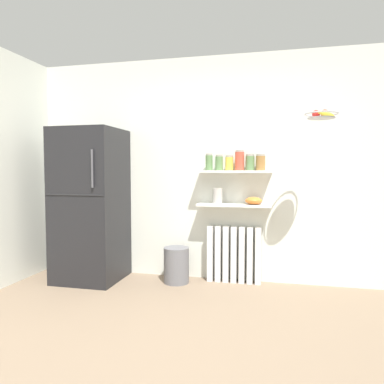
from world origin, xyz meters
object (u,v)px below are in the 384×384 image
(storage_jar_2, at_px, (229,163))
(storage_jar_5, at_px, (261,162))
(vase, at_px, (218,196))
(storage_jar_3, at_px, (240,160))
(radiator, at_px, (234,254))
(storage_jar_0, at_px, (209,162))
(shelf_bowl, at_px, (254,201))
(storage_jar_4, at_px, (250,163))
(trash_bin, at_px, (176,265))
(refrigerator, at_px, (91,205))
(hanging_fruit_basket, at_px, (322,115))
(storage_jar_1, at_px, (219,163))

(storage_jar_2, xyz_separation_m, storage_jar_5, (0.35, 0.00, 0.01))
(vase, bearing_deg, storage_jar_5, 0.00)
(storage_jar_3, xyz_separation_m, storage_jar_5, (0.23, 0.00, -0.02))
(storage_jar_3, distance_m, storage_jar_5, 0.23)
(radiator, bearing_deg, storage_jar_5, -5.93)
(storage_jar_0, relative_size, storage_jar_2, 1.13)
(storage_jar_2, bearing_deg, shelf_bowl, 0.00)
(storage_jar_4, height_order, storage_jar_5, storage_jar_5)
(storage_jar_5, relative_size, trash_bin, 0.44)
(storage_jar_3, relative_size, storage_jar_5, 1.26)
(radiator, xyz_separation_m, storage_jar_3, (0.06, -0.03, 1.07))
(refrigerator, relative_size, storage_jar_4, 9.87)
(storage_jar_3, distance_m, vase, 0.47)
(shelf_bowl, bearing_deg, storage_jar_5, 0.00)
(storage_jar_3, bearing_deg, vase, 180.00)
(radiator, relative_size, trash_bin, 1.58)
(storage_jar_4, bearing_deg, storage_jar_2, 180.00)
(storage_jar_3, xyz_separation_m, vase, (-0.25, 0.00, -0.40))
(vase, xyz_separation_m, hanging_fruit_basket, (1.06, -0.42, 0.82))
(storage_jar_1, bearing_deg, storage_jar_0, -180.00)
(radiator, height_order, trash_bin, radiator)
(trash_bin, height_order, hanging_fruit_basket, hanging_fruit_basket)
(storage_jar_1, bearing_deg, hanging_fruit_basket, -22.10)
(refrigerator, xyz_separation_m, vase, (1.46, 0.24, 0.11))
(storage_jar_2, distance_m, trash_bin, 1.31)
(radiator, distance_m, shelf_bowl, 0.66)
(vase, bearing_deg, storage_jar_4, 0.00)
(hanging_fruit_basket, bearing_deg, storage_jar_2, 155.46)
(storage_jar_0, bearing_deg, radiator, 5.93)
(storage_jar_3, xyz_separation_m, hanging_fruit_basket, (0.81, -0.42, 0.42))
(refrigerator, distance_m, shelf_bowl, 1.88)
(vase, distance_m, hanging_fruit_basket, 1.40)
(trash_bin, bearing_deg, storage_jar_0, 22.39)
(refrigerator, height_order, vase, refrigerator)
(storage_jar_3, relative_size, trash_bin, 0.56)
(storage_jar_0, bearing_deg, storage_jar_1, 0.00)
(storage_jar_5, bearing_deg, storage_jar_3, 180.00)
(storage_jar_1, xyz_separation_m, hanging_fruit_basket, (1.04, -0.42, 0.44))
(refrigerator, relative_size, storage_jar_0, 9.23)
(storage_jar_0, height_order, hanging_fruit_basket, hanging_fruit_basket)
(refrigerator, xyz_separation_m, shelf_bowl, (1.87, 0.24, 0.06))
(radiator, height_order, hanging_fruit_basket, hanging_fruit_basket)
(storage_jar_2, bearing_deg, vase, 180.00)
(storage_jar_0, bearing_deg, refrigerator, -169.95)
(vase, bearing_deg, storage_jar_2, 0.00)
(radiator, relative_size, storage_jar_1, 3.63)
(radiator, distance_m, storage_jar_5, 1.09)
(storage_jar_2, bearing_deg, storage_jar_0, -180.00)
(storage_jar_0, relative_size, storage_jar_1, 1.08)
(storage_jar_3, relative_size, shelf_bowl, 1.19)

